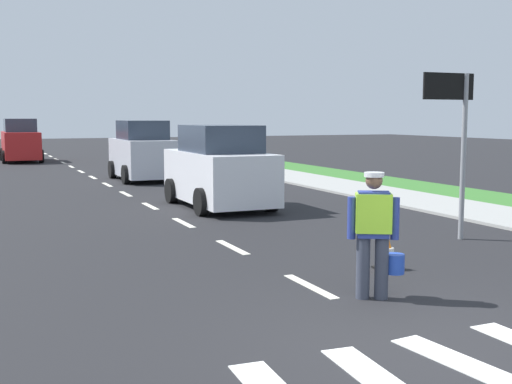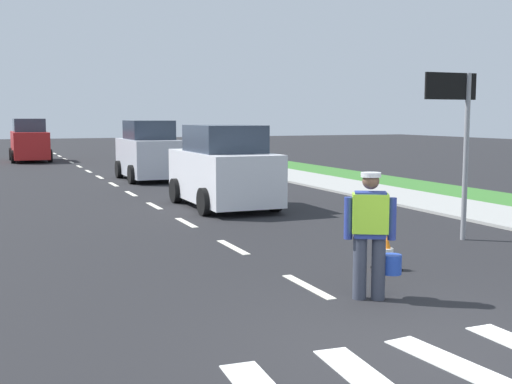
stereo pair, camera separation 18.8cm
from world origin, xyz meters
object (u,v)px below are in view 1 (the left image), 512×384
at_px(car_outgoing_ahead, 219,169).
at_px(car_oncoming_third, 21,142).
at_px(lane_direction_sign, 455,115).
at_px(traffic_cone_near, 388,252).
at_px(road_worker, 375,229).
at_px(car_outgoing_far, 142,153).

bearing_deg(car_outgoing_ahead, car_oncoming_third, 99.81).
bearing_deg(car_oncoming_third, car_outgoing_ahead, -80.19).
distance_m(lane_direction_sign, traffic_cone_near, 3.67).
distance_m(road_worker, car_oncoming_third, 29.82).
bearing_deg(car_oncoming_third, lane_direction_sign, -77.22).
xyz_separation_m(car_outgoing_ahead, car_oncoming_third, (-3.58, 20.73, 0.05)).
relative_size(traffic_cone_near, car_outgoing_ahead, 0.13).
height_order(car_outgoing_far, car_oncoming_third, car_oncoming_third).
height_order(car_outgoing_ahead, car_oncoming_third, car_oncoming_third).
xyz_separation_m(car_outgoing_far, car_oncoming_third, (-3.48, 12.69, 0.02)).
bearing_deg(traffic_cone_near, road_worker, -130.81).
relative_size(car_outgoing_ahead, car_outgoing_far, 1.06).
bearing_deg(traffic_cone_near, car_oncoming_third, 97.11).
relative_size(lane_direction_sign, traffic_cone_near, 5.94).
xyz_separation_m(lane_direction_sign, traffic_cone_near, (-2.55, -1.55, -2.14)).
height_order(traffic_cone_near, car_outgoing_ahead, car_outgoing_ahead).
bearing_deg(lane_direction_sign, road_worker, -142.13).
xyz_separation_m(traffic_cone_near, car_outgoing_ahead, (0.04, 7.68, 0.74)).
distance_m(road_worker, traffic_cone_near, 1.86).
bearing_deg(car_outgoing_ahead, traffic_cone_near, -90.28).
xyz_separation_m(traffic_cone_near, car_outgoing_far, (-0.07, 15.72, 0.78)).
height_order(lane_direction_sign, car_outgoing_ahead, lane_direction_sign).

